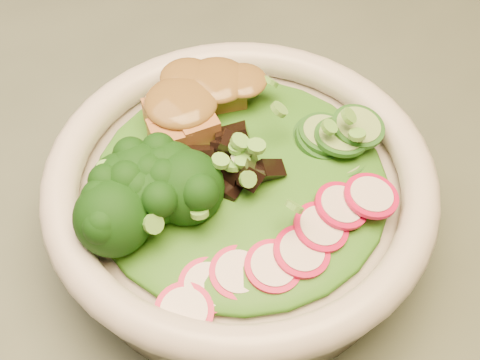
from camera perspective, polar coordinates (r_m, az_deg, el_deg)
dining_table at (r=0.65m, az=-7.48°, el=-5.55°), size 1.20×0.80×0.75m
salad_bowl at (r=0.48m, az=0.00°, el=-1.47°), size 0.28×0.28×0.07m
lettuce_bed at (r=0.46m, az=0.00°, el=0.08°), size 0.21×0.21×0.02m
broccoli_florets at (r=0.43m, az=-7.21°, el=-2.02°), size 0.08×0.07×0.04m
radish_slices at (r=0.43m, az=4.79°, el=-5.65°), size 0.11×0.05×0.02m
cucumber_slices at (r=0.48m, az=7.06°, el=3.93°), size 0.07×0.07×0.04m
mushroom_heap at (r=0.46m, az=-0.75°, el=2.25°), size 0.07×0.07×0.04m
tofu_cubes at (r=0.49m, az=-3.49°, el=6.18°), size 0.09×0.06×0.04m
peanut_sauce at (r=0.48m, az=-3.57°, el=7.28°), size 0.07×0.06×0.02m
scallion_garnish at (r=0.45m, az=0.00°, el=2.03°), size 0.20×0.20×0.02m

